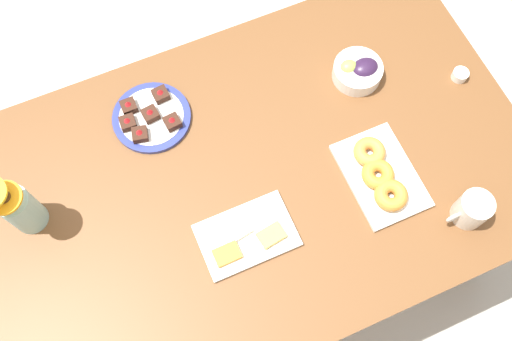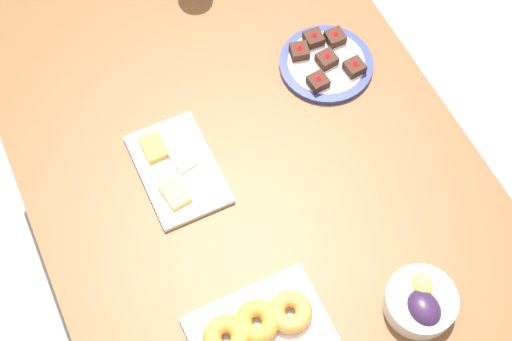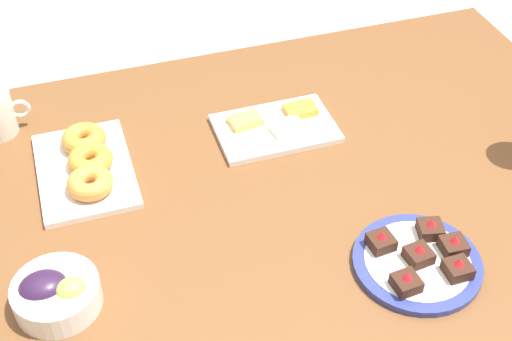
% 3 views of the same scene
% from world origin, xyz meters
% --- Properties ---
extents(ground_plane, '(6.00, 6.00, 0.00)m').
position_xyz_m(ground_plane, '(0.00, 0.00, 0.00)').
color(ground_plane, '#B7B2A8').
extents(dining_table, '(1.60, 1.00, 0.74)m').
position_xyz_m(dining_table, '(0.00, 0.00, 0.65)').
color(dining_table, brown).
rests_on(dining_table, ground_plane).
extents(coffee_mug, '(0.13, 0.09, 0.10)m').
position_xyz_m(coffee_mug, '(-0.49, 0.34, 0.79)').
color(coffee_mug, beige).
rests_on(coffee_mug, dining_table).
extents(grape_bowl, '(0.15, 0.15, 0.07)m').
position_xyz_m(grape_bowl, '(-0.42, -0.18, 0.77)').
color(grape_bowl, white).
rests_on(grape_bowl, dining_table).
extents(cheese_platter, '(0.26, 0.17, 0.03)m').
position_xyz_m(cheese_platter, '(0.10, 0.16, 0.75)').
color(cheese_platter, white).
rests_on(cheese_platter, dining_table).
extents(croissant_platter, '(0.19, 0.28, 0.05)m').
position_xyz_m(croissant_platter, '(-0.32, 0.15, 0.76)').
color(croissant_platter, white).
rests_on(croissant_platter, dining_table).
extents(jam_cup_honey, '(0.05, 0.05, 0.03)m').
position_xyz_m(jam_cup_honey, '(-0.70, -0.05, 0.76)').
color(jam_cup_honey, white).
rests_on(jam_cup_honey, dining_table).
extents(dessert_plate, '(0.23, 0.23, 0.05)m').
position_xyz_m(dessert_plate, '(0.21, -0.29, 0.75)').
color(dessert_plate, navy).
rests_on(dessert_plate, dining_table).
extents(flower_vase, '(0.11, 0.11, 0.27)m').
position_xyz_m(flower_vase, '(0.62, -0.13, 0.84)').
color(flower_vase, '#99C1B7').
rests_on(flower_vase, dining_table).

